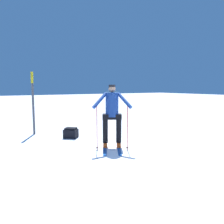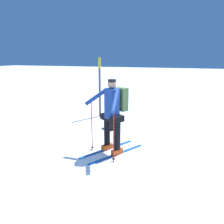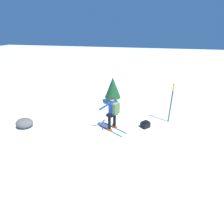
% 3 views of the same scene
% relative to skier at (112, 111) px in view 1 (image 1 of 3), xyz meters
% --- Properties ---
extents(ground_plane, '(80.00, 80.00, 0.00)m').
position_rel_skier_xyz_m(ground_plane, '(-0.39, -0.39, -1.05)').
color(ground_plane, white).
extents(skier, '(1.68, 1.30, 1.78)m').
position_rel_skier_xyz_m(skier, '(0.00, 0.00, 0.00)').
color(skier, '#144C9E').
rests_on(skier, ground_plane).
extents(dropped_backpack, '(0.55, 0.55, 0.35)m').
position_rel_skier_xyz_m(dropped_backpack, '(1.66, 0.61, -0.88)').
color(dropped_backpack, black).
rests_on(dropped_backpack, ground_plane).
extents(trail_marker, '(0.09, 0.09, 2.24)m').
position_rel_skier_xyz_m(trail_marker, '(2.91, 1.53, 0.25)').
color(trail_marker, '#4C4C51').
rests_on(trail_marker, ground_plane).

